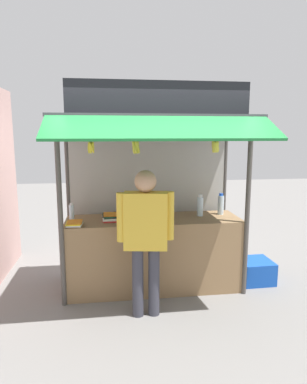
# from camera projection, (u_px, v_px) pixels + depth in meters

# --- Properties ---
(ground_plane) EXTENTS (20.00, 20.00, 0.00)m
(ground_plane) POSITION_uv_depth(u_px,v_px,m) (154.00, 286.00, 4.55)
(ground_plane) COLOR slate
(stall_counter) EXTENTS (2.25, 0.69, 0.94)m
(stall_counter) POSITION_uv_depth(u_px,v_px,m) (154.00, 253.00, 4.46)
(stall_counter) COLOR olive
(stall_counter) RESTS_ON ground
(stall_structure) EXTENTS (2.45, 1.60, 2.59)m
(stall_structure) POSITION_uv_depth(u_px,v_px,m) (152.00, 168.00, 4.41)
(stall_structure) COLOR #4C4742
(stall_structure) RESTS_ON ground
(water_bottle_right) EXTENTS (0.08, 0.08, 0.29)m
(water_bottle_right) POSITION_uv_depth(u_px,v_px,m) (221.00, 204.00, 4.60)
(water_bottle_right) COLOR silver
(water_bottle_right) RESTS_ON stall_counter
(water_bottle_far_right) EXTENTS (0.08, 0.08, 0.27)m
(water_bottle_far_right) POSITION_uv_depth(u_px,v_px,m) (166.00, 206.00, 4.53)
(water_bottle_far_right) COLOR silver
(water_bottle_far_right) RESTS_ON stall_counter
(water_bottle_rear_center) EXTENTS (0.08, 0.08, 0.29)m
(water_bottle_rear_center) POSITION_uv_depth(u_px,v_px,m) (200.00, 206.00, 4.51)
(water_bottle_rear_center) COLOR silver
(water_bottle_rear_center) RESTS_ON stall_counter
(water_bottle_center) EXTENTS (0.07, 0.07, 0.25)m
(water_bottle_center) POSITION_uv_depth(u_px,v_px,m) (125.00, 210.00, 4.37)
(water_bottle_center) COLOR silver
(water_bottle_center) RESTS_ON stall_counter
(water_bottle_back_right) EXTENTS (0.06, 0.06, 0.22)m
(water_bottle_back_right) POSITION_uv_depth(u_px,v_px,m) (72.00, 212.00, 4.28)
(water_bottle_back_right) COLOR silver
(water_bottle_back_right) RESTS_ON stall_counter
(magazine_stack_far_left) EXTENTS (0.21, 0.26, 0.05)m
(magazine_stack_far_left) POSITION_uv_depth(u_px,v_px,m) (156.00, 218.00, 4.32)
(magazine_stack_far_left) COLOR blue
(magazine_stack_far_left) RESTS_ON stall_counter
(magazine_stack_back_left) EXTENTS (0.23, 0.26, 0.09)m
(magazine_stack_back_left) POSITION_uv_depth(u_px,v_px,m) (111.00, 217.00, 4.28)
(magazine_stack_back_left) COLOR red
(magazine_stack_back_left) RESTS_ON stall_counter
(magazine_stack_left) EXTENTS (0.20, 0.25, 0.05)m
(magazine_stack_left) POSITION_uv_depth(u_px,v_px,m) (74.00, 224.00, 4.06)
(magazine_stack_left) COLOR white
(magazine_stack_left) RESTS_ON stall_counter
(banana_bunch_leftmost) EXTENTS (0.11, 0.10, 0.31)m
(banana_bunch_leftmost) POSITION_uv_depth(u_px,v_px,m) (136.00, 147.00, 3.75)
(banana_bunch_leftmost) COLOR #332D23
(banana_bunch_inner_right) EXTENTS (0.09, 0.09, 0.30)m
(banana_bunch_inner_right) POSITION_uv_depth(u_px,v_px,m) (91.00, 147.00, 3.69)
(banana_bunch_inner_right) COLOR #332D23
(banana_bunch_rightmost) EXTENTS (0.10, 0.09, 0.30)m
(banana_bunch_rightmost) POSITION_uv_depth(u_px,v_px,m) (215.00, 146.00, 3.87)
(banana_bunch_rightmost) COLOR #332D23
(vendor_person) EXTENTS (0.62, 0.27, 1.65)m
(vendor_person) POSITION_uv_depth(u_px,v_px,m) (146.00, 230.00, 3.67)
(vendor_person) COLOR #383842
(vendor_person) RESTS_ON ground
(plastic_crate) EXTENTS (0.45, 0.45, 0.31)m
(plastic_crate) POSITION_uv_depth(u_px,v_px,m) (255.00, 271.00, 4.68)
(plastic_crate) COLOR #194CB2
(plastic_crate) RESTS_ON ground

